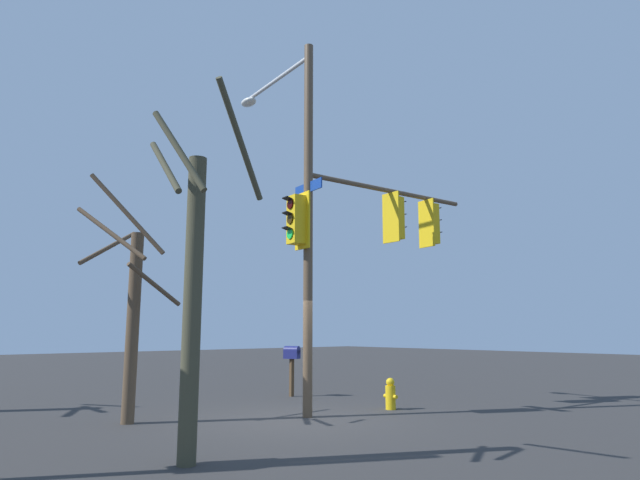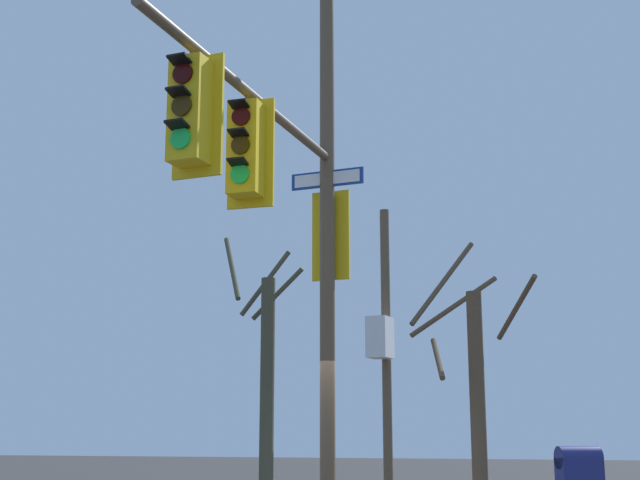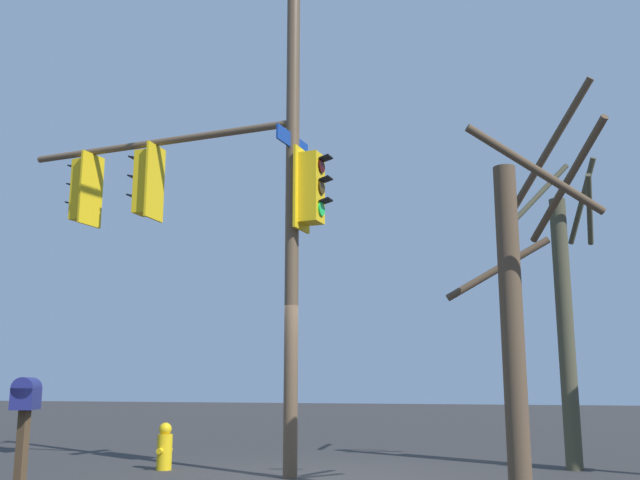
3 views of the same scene
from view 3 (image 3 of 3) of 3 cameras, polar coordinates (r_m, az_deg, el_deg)
ground_plane at (r=10.93m, az=0.15°, el=-18.37°), size 80.00×80.00×0.00m
main_signal_pole_assembly at (r=11.75m, az=-7.84°, el=5.98°), size 3.95×5.76×8.63m
fire_hydrant at (r=12.13m, az=-12.22°, el=-15.79°), size 0.38×0.24×0.73m
mailbox at (r=8.98m, az=-22.33°, el=-11.97°), size 0.50×0.40×1.41m
bare_tree_behind_pole at (r=12.57m, az=18.89°, el=-5.56°), size 1.59×1.69×5.31m
bare_tree_across_street at (r=8.64m, az=15.41°, el=-4.78°), size 2.27×2.00×4.96m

